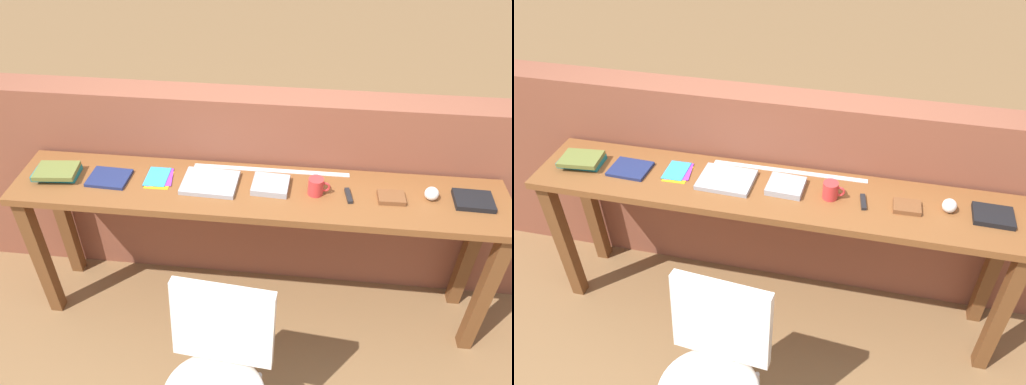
# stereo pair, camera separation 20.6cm
# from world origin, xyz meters

# --- Properties ---
(ground_plane) EXTENTS (40.00, 40.00, 0.00)m
(ground_plane) POSITION_xyz_m (0.00, 0.00, 0.00)
(ground_plane) COLOR brown
(brick_wall_back) EXTENTS (6.00, 0.20, 1.23)m
(brick_wall_back) POSITION_xyz_m (0.00, 0.64, 0.62)
(brick_wall_back) COLOR brown
(brick_wall_back) RESTS_ON ground
(sideboard) EXTENTS (2.50, 0.44, 0.88)m
(sideboard) POSITION_xyz_m (0.00, 0.30, 0.74)
(sideboard) COLOR brown
(sideboard) RESTS_ON ground
(chair_white_moulded) EXTENTS (0.48, 0.49, 0.89)m
(chair_white_moulded) POSITION_xyz_m (-0.08, -0.51, 0.53)
(chair_white_moulded) COLOR silver
(chair_white_moulded) RESTS_ON ground
(book_stack_leftmost) EXTENTS (0.24, 0.18, 0.05)m
(book_stack_leftmost) POSITION_xyz_m (-1.04, 0.30, 0.91)
(book_stack_leftmost) COLOR #19757A
(book_stack_leftmost) RESTS_ON sideboard
(magazine_cycling) EXTENTS (0.21, 0.17, 0.02)m
(magazine_cycling) POSITION_xyz_m (-0.77, 0.30, 0.89)
(magazine_cycling) COLOR navy
(magazine_cycling) RESTS_ON sideboard
(pamphlet_pile_colourful) EXTENTS (0.15, 0.18, 0.01)m
(pamphlet_pile_colourful) POSITION_xyz_m (-0.51, 0.33, 0.88)
(pamphlet_pile_colourful) COLOR yellow
(pamphlet_pile_colourful) RESTS_ON sideboard
(book_open_centre) EXTENTS (0.28, 0.22, 0.02)m
(book_open_centre) POSITION_xyz_m (-0.24, 0.31, 0.89)
(book_open_centre) COLOR #9E9EA3
(book_open_centre) RESTS_ON sideboard
(book_grey_hardcover) EXTENTS (0.19, 0.17, 0.03)m
(book_grey_hardcover) POSITION_xyz_m (0.07, 0.32, 0.90)
(book_grey_hardcover) COLOR #9E9EA3
(book_grey_hardcover) RESTS_ON sideboard
(mug) EXTENTS (0.11, 0.08, 0.09)m
(mug) POSITION_xyz_m (0.29, 0.30, 0.92)
(mug) COLOR red
(mug) RESTS_ON sideboard
(multitool_folded) EXTENTS (0.04, 0.11, 0.02)m
(multitool_folded) POSITION_xyz_m (0.45, 0.29, 0.89)
(multitool_folded) COLOR black
(multitool_folded) RESTS_ON sideboard
(leather_journal_brown) EXTENTS (0.13, 0.10, 0.02)m
(leather_journal_brown) POSITION_xyz_m (0.66, 0.29, 0.89)
(leather_journal_brown) COLOR brown
(leather_journal_brown) RESTS_ON sideboard
(sports_ball_small) EXTENTS (0.07, 0.07, 0.07)m
(sports_ball_small) POSITION_xyz_m (0.85, 0.32, 0.91)
(sports_ball_small) COLOR silver
(sports_ball_small) RESTS_ON sideboard
(book_repair_rightmost) EXTENTS (0.19, 0.15, 0.03)m
(book_repair_rightmost) POSITION_xyz_m (1.05, 0.31, 0.89)
(book_repair_rightmost) COLOR black
(book_repair_rightmost) RESTS_ON sideboard
(ruler_metal_back_edge) EXTENTS (0.82, 0.03, 0.00)m
(ruler_metal_back_edge) POSITION_xyz_m (0.06, 0.47, 0.88)
(ruler_metal_back_edge) COLOR silver
(ruler_metal_back_edge) RESTS_ON sideboard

